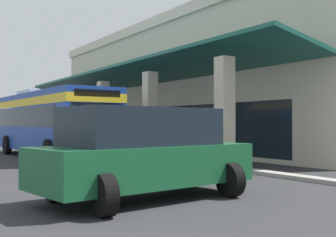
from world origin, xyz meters
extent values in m
plane|color=#2D2D30|center=(0.00, 8.00, 0.00)|extent=(120.00, 120.00, 0.00)
cube|color=#9E998E|center=(1.65, 3.81, 0.06)|extent=(32.56, 0.50, 0.12)
cube|color=beige|center=(1.65, 13.51, 3.69)|extent=(27.13, 13.40, 7.38)
cube|color=beige|center=(1.65, 13.51, 7.68)|extent=(27.43, 13.70, 0.60)
cube|color=beige|center=(-9.21, 3.88, 2.03)|extent=(0.55, 0.55, 4.06)
cube|color=beige|center=(-3.78, 3.88, 2.03)|extent=(0.55, 0.55, 4.06)
cube|color=beige|center=(1.65, 3.88, 2.03)|extent=(0.55, 0.55, 4.06)
cube|color=beige|center=(7.07, 3.88, 2.03)|extent=(0.55, 0.55, 4.06)
cube|color=beige|center=(12.50, 3.88, 2.03)|extent=(0.55, 0.55, 4.06)
cube|color=#19594C|center=(1.65, 5.21, 4.41)|extent=(27.13, 3.16, 0.82)
cube|color=#19232D|center=(1.65, 6.85, 1.40)|extent=(22.79, 0.08, 2.40)
cube|color=#193D9E|center=(3.51, 0.24, 1.73)|extent=(11.08, 2.94, 2.75)
cube|color=yellow|center=(3.51, 0.24, 2.65)|extent=(11.10, 2.96, 0.36)
cube|color=#19232D|center=(3.21, 0.23, 1.95)|extent=(9.33, 2.90, 0.90)
cube|color=#19232D|center=(8.98, 0.43, 1.85)|extent=(0.14, 2.24, 1.20)
cube|color=black|center=(8.99, 0.43, 2.82)|extent=(0.13, 1.94, 0.28)
cube|color=black|center=(9.11, 0.43, 0.45)|extent=(0.29, 2.45, 0.24)
cube|color=silver|center=(9.00, 1.32, 0.75)|extent=(0.07, 0.24, 0.16)
cube|color=silver|center=(9.06, -0.46, 0.75)|extent=(0.07, 0.24, 0.16)
cube|color=silver|center=(2.01, 0.18, 3.22)|extent=(2.46, 1.87, 0.24)
cylinder|color=black|center=(7.10, 1.64, 0.50)|extent=(1.00, 0.30, 1.00)
cylinder|color=black|center=(7.19, -0.91, 0.50)|extent=(1.00, 0.30, 1.00)
cylinder|color=black|center=(0.39, 1.40, 0.50)|extent=(1.00, 0.30, 1.00)
cylinder|color=black|center=(0.48, -1.15, 0.50)|extent=(1.00, 0.30, 1.00)
cube|color=#195933|center=(16.52, -1.65, 0.75)|extent=(2.58, 5.02, 0.84)
cube|color=#19232D|center=(16.53, -1.75, 1.57)|extent=(2.14, 3.47, 0.80)
cylinder|color=black|center=(15.33, -0.16, 0.38)|extent=(0.76, 0.26, 0.76)
cylinder|color=black|center=(17.27, 0.10, 0.38)|extent=(0.76, 0.26, 0.76)
cylinder|color=black|center=(15.78, -3.40, 0.38)|extent=(0.76, 0.26, 0.76)
cylinder|color=black|center=(17.71, -3.13, 0.38)|extent=(0.76, 0.26, 0.76)
cylinder|color=navy|center=(13.31, 1.13, 0.44)|extent=(0.16, 0.16, 0.87)
cylinder|color=navy|center=(13.03, 1.10, 0.44)|extent=(0.16, 0.16, 0.87)
cube|color=#26664C|center=(13.17, 1.12, 1.20)|extent=(0.47, 0.55, 0.65)
sphere|color=beige|center=(13.17, 1.12, 1.64)|extent=(0.24, 0.24, 0.24)
cylinder|color=#26664C|center=(13.38, 1.34, 1.23)|extent=(0.09, 0.09, 0.59)
cylinder|color=#26664C|center=(12.96, 0.89, 1.23)|extent=(0.09, 0.09, 0.59)
cube|color=brown|center=(-6.12, 4.95, 0.24)|extent=(0.86, 0.86, 0.48)
cylinder|color=#332319|center=(-6.12, 4.95, 0.49)|extent=(0.73, 0.73, 0.02)
cylinder|color=brown|center=(-6.12, 4.95, 1.31)|extent=(0.16, 0.16, 1.67)
ellipsoid|color=#195123|center=(-5.62, 5.04, 2.30)|extent=(1.05, 0.40, 0.17)
ellipsoid|color=#195123|center=(-6.01, 5.45, 2.25)|extent=(0.44, 1.06, 0.15)
ellipsoid|color=#195123|center=(-6.53, 5.15, 2.29)|extent=(0.91, 0.59, 0.19)
ellipsoid|color=#195123|center=(-6.51, 4.61, 2.28)|extent=(0.91, 0.83, 0.17)
ellipsoid|color=#195123|center=(-5.86, 4.47, 2.26)|extent=(0.72, 1.06, 0.14)
camera|label=1|loc=(24.72, -6.23, 1.63)|focal=46.49mm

